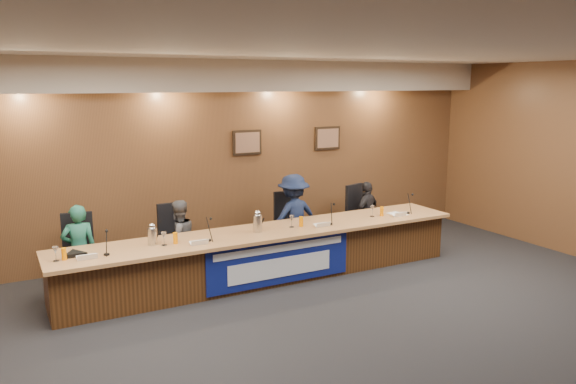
% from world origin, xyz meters
% --- Properties ---
extents(floor, '(10.00, 10.00, 0.00)m').
position_xyz_m(floor, '(0.00, 0.00, 0.00)').
color(floor, black).
rests_on(floor, ground).
extents(ceiling, '(10.00, 8.00, 0.04)m').
position_xyz_m(ceiling, '(0.00, 0.00, 3.20)').
color(ceiling, silver).
rests_on(ceiling, wall_back).
extents(wall_back, '(10.00, 0.04, 3.20)m').
position_xyz_m(wall_back, '(0.00, 4.00, 1.60)').
color(wall_back, brown).
rests_on(wall_back, floor).
extents(soffit, '(10.00, 0.50, 0.50)m').
position_xyz_m(soffit, '(0.00, 3.75, 2.95)').
color(soffit, beige).
rests_on(soffit, wall_back).
extents(dais_body, '(6.00, 0.80, 0.70)m').
position_xyz_m(dais_body, '(0.00, 2.40, 0.35)').
color(dais_body, '#462711').
rests_on(dais_body, floor).
extents(dais_top, '(6.10, 0.95, 0.05)m').
position_xyz_m(dais_top, '(0.00, 2.35, 0.72)').
color(dais_top, '#AD7847').
rests_on(dais_top, dais_body).
extents(banner, '(2.20, 0.02, 0.65)m').
position_xyz_m(banner, '(0.00, 1.99, 0.38)').
color(banner, navy).
rests_on(banner, dais_body).
extents(banner_text_upper, '(2.00, 0.01, 0.10)m').
position_xyz_m(banner_text_upper, '(0.00, 1.97, 0.58)').
color(banner_text_upper, silver).
rests_on(banner_text_upper, banner).
extents(banner_text_lower, '(1.60, 0.01, 0.28)m').
position_xyz_m(banner_text_lower, '(0.00, 1.97, 0.30)').
color(banner_text_lower, silver).
rests_on(banner_text_lower, banner).
extents(wall_photo_left, '(0.52, 0.04, 0.42)m').
position_xyz_m(wall_photo_left, '(0.40, 3.97, 1.85)').
color(wall_photo_left, black).
rests_on(wall_photo_left, wall_back).
extents(wall_photo_right, '(0.52, 0.04, 0.42)m').
position_xyz_m(wall_photo_right, '(2.00, 3.97, 1.85)').
color(wall_photo_right, black).
rests_on(wall_photo_right, wall_back).
extents(panelist_a, '(0.48, 0.33, 1.25)m').
position_xyz_m(panelist_a, '(-2.50, 3.05, 0.63)').
color(panelist_a, '#1E604D').
rests_on(panelist_a, floor).
extents(panelist_b, '(0.66, 0.57, 1.17)m').
position_xyz_m(panelist_b, '(-1.12, 3.05, 0.59)').
color(panelist_b, '#4D4E53').
rests_on(panelist_b, floor).
extents(panelist_c, '(0.95, 0.59, 1.40)m').
position_xyz_m(panelist_c, '(0.80, 3.05, 0.70)').
color(panelist_c, '#111C3C').
rests_on(panelist_c, floor).
extents(panelist_d, '(0.74, 0.53, 1.17)m').
position_xyz_m(panelist_d, '(2.26, 3.05, 0.58)').
color(panelist_d, black).
rests_on(panelist_d, floor).
extents(office_chair_a, '(0.55, 0.55, 0.08)m').
position_xyz_m(office_chair_a, '(-2.50, 3.15, 0.48)').
color(office_chair_a, black).
rests_on(office_chair_a, floor).
extents(office_chair_b, '(0.50, 0.50, 0.08)m').
position_xyz_m(office_chair_b, '(-1.12, 3.15, 0.48)').
color(office_chair_b, black).
rests_on(office_chair_b, floor).
extents(office_chair_c, '(0.54, 0.54, 0.08)m').
position_xyz_m(office_chair_c, '(0.80, 3.15, 0.48)').
color(office_chair_c, black).
rests_on(office_chair_c, floor).
extents(office_chair_d, '(0.59, 0.59, 0.08)m').
position_xyz_m(office_chair_d, '(2.26, 3.15, 0.48)').
color(office_chair_d, black).
rests_on(office_chair_d, floor).
extents(nameplate_a, '(0.24, 0.08, 0.10)m').
position_xyz_m(nameplate_a, '(-2.53, 2.13, 0.80)').
color(nameplate_a, white).
rests_on(nameplate_a, dais_top).
extents(microphone_a, '(0.07, 0.07, 0.02)m').
position_xyz_m(microphone_a, '(-2.29, 2.23, 0.76)').
color(microphone_a, black).
rests_on(microphone_a, dais_top).
extents(juice_glass_a, '(0.06, 0.06, 0.15)m').
position_xyz_m(juice_glass_a, '(-2.78, 2.27, 0.82)').
color(juice_glass_a, orange).
rests_on(juice_glass_a, dais_top).
extents(water_glass_a, '(0.08, 0.08, 0.18)m').
position_xyz_m(water_glass_a, '(-2.87, 2.26, 0.84)').
color(water_glass_a, silver).
rests_on(water_glass_a, dais_top).
extents(nameplate_b, '(0.24, 0.08, 0.10)m').
position_xyz_m(nameplate_b, '(-1.13, 2.09, 0.80)').
color(nameplate_b, white).
rests_on(nameplate_b, dais_top).
extents(microphone_b, '(0.07, 0.07, 0.02)m').
position_xyz_m(microphone_b, '(-0.96, 2.23, 0.76)').
color(microphone_b, black).
rests_on(microphone_b, dais_top).
extents(juice_glass_b, '(0.06, 0.06, 0.15)m').
position_xyz_m(juice_glass_b, '(-1.39, 2.32, 0.82)').
color(juice_glass_b, orange).
rests_on(juice_glass_b, dais_top).
extents(water_glass_b, '(0.08, 0.08, 0.18)m').
position_xyz_m(water_glass_b, '(-1.55, 2.30, 0.84)').
color(water_glass_b, silver).
rests_on(water_glass_b, dais_top).
extents(nameplate_c, '(0.24, 0.08, 0.10)m').
position_xyz_m(nameplate_c, '(0.79, 2.12, 0.80)').
color(nameplate_c, white).
rests_on(nameplate_c, dais_top).
extents(microphone_c, '(0.07, 0.07, 0.02)m').
position_xyz_m(microphone_c, '(0.96, 2.21, 0.76)').
color(microphone_c, black).
rests_on(microphone_c, dais_top).
extents(juice_glass_c, '(0.06, 0.06, 0.15)m').
position_xyz_m(juice_glass_c, '(0.52, 2.32, 0.82)').
color(juice_glass_c, orange).
rests_on(juice_glass_c, dais_top).
extents(water_glass_c, '(0.08, 0.08, 0.18)m').
position_xyz_m(water_glass_c, '(0.37, 2.33, 0.84)').
color(water_glass_c, silver).
rests_on(water_glass_c, dais_top).
extents(nameplate_d, '(0.24, 0.08, 0.10)m').
position_xyz_m(nameplate_d, '(2.22, 2.11, 0.80)').
color(nameplate_d, white).
rests_on(nameplate_d, dais_top).
extents(microphone_d, '(0.07, 0.07, 0.02)m').
position_xyz_m(microphone_d, '(2.47, 2.23, 0.76)').
color(microphone_d, black).
rests_on(microphone_d, dais_top).
extents(juice_glass_d, '(0.06, 0.06, 0.15)m').
position_xyz_m(juice_glass_d, '(1.99, 2.29, 0.82)').
color(juice_glass_d, orange).
rests_on(juice_glass_d, dais_top).
extents(water_glass_d, '(0.08, 0.08, 0.18)m').
position_xyz_m(water_glass_d, '(1.82, 2.32, 0.84)').
color(water_glass_d, silver).
rests_on(water_glass_d, dais_top).
extents(carafe_left, '(0.13, 0.13, 0.23)m').
position_xyz_m(carafe_left, '(-1.67, 2.39, 0.87)').
color(carafe_left, silver).
rests_on(carafe_left, dais_top).
extents(carafe_mid, '(0.13, 0.13, 0.25)m').
position_xyz_m(carafe_mid, '(-0.18, 2.34, 0.87)').
color(carafe_mid, silver).
rests_on(carafe_mid, dais_top).
extents(speakerphone, '(0.32, 0.32, 0.05)m').
position_xyz_m(speakerphone, '(-2.64, 2.37, 0.78)').
color(speakerphone, black).
rests_on(speakerphone, dais_top).
extents(paper_stack, '(0.26, 0.33, 0.01)m').
position_xyz_m(paper_stack, '(2.29, 2.27, 0.75)').
color(paper_stack, white).
rests_on(paper_stack, dais_top).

